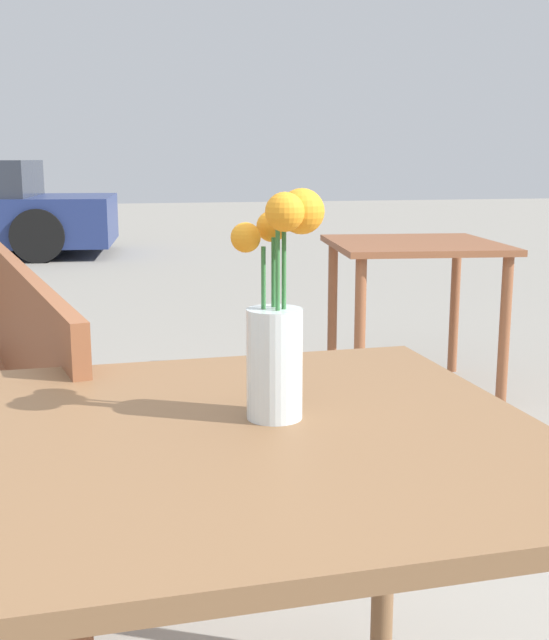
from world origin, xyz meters
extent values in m
cube|color=brown|center=(0.00, 0.00, 0.73)|extent=(0.91, 0.92, 0.03)
cylinder|color=brown|center=(-0.39, 0.38, 0.36)|extent=(0.05, 0.05, 0.71)
cylinder|color=brown|center=(0.37, 0.40, 0.36)|extent=(0.05, 0.05, 0.71)
cylinder|color=silver|center=(0.04, 0.04, 0.83)|extent=(0.09, 0.09, 0.18)
cylinder|color=silver|center=(0.04, 0.04, 0.79)|extent=(0.08, 0.08, 0.10)
cylinder|color=#337038|center=(0.06, 0.04, 0.90)|extent=(0.01, 0.01, 0.30)
sphere|color=orange|center=(0.08, 0.03, 1.07)|extent=(0.07, 0.07, 0.07)
cylinder|color=#337038|center=(0.04, 0.06, 0.89)|extent=(0.01, 0.01, 0.27)
sphere|color=orange|center=(0.05, 0.08, 1.04)|extent=(0.05, 0.05, 0.05)
cylinder|color=#337038|center=(0.03, 0.04, 0.88)|extent=(0.01, 0.01, 0.26)
sphere|color=orange|center=(0.00, 0.05, 1.03)|extent=(0.05, 0.05, 0.05)
cylinder|color=#337038|center=(0.04, 0.03, 0.90)|extent=(0.01, 0.01, 0.30)
sphere|color=orange|center=(0.05, 0.00, 1.07)|extent=(0.06, 0.06, 0.06)
cube|color=brown|center=(-0.42, 1.15, 0.65)|extent=(0.37, 1.66, 0.40)
cube|color=brown|center=(1.29, 2.47, 0.73)|extent=(0.88, 0.91, 0.03)
cylinder|color=brown|center=(0.92, 2.17, 0.36)|extent=(0.05, 0.05, 0.72)
cylinder|color=brown|center=(1.58, 2.08, 0.36)|extent=(0.05, 0.05, 0.72)
cylinder|color=brown|center=(1.00, 2.86, 0.36)|extent=(0.05, 0.05, 0.72)
cylinder|color=brown|center=(1.67, 2.78, 0.36)|extent=(0.05, 0.05, 0.72)
cylinder|color=black|center=(-0.65, 9.65, 0.30)|extent=(0.62, 0.24, 0.60)
cylinder|color=black|center=(-0.81, 8.13, 0.30)|extent=(0.62, 0.24, 0.60)
camera|label=1|loc=(-0.23, -1.15, 1.14)|focal=45.00mm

